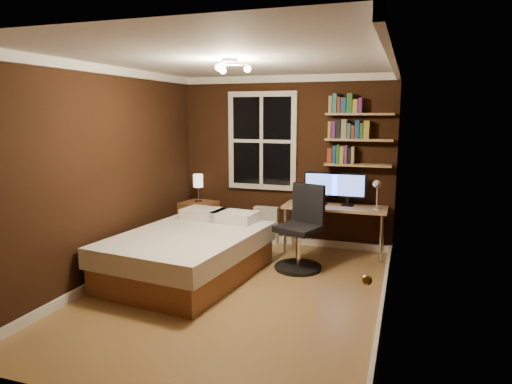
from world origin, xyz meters
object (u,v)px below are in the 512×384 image
(desk, at_px, (335,210))
(office_chair, at_px, (301,236))
(bed, at_px, (189,253))
(monitor_right, at_px, (348,189))
(monitor_left, at_px, (322,188))
(radiator, at_px, (266,225))
(nightstand, at_px, (199,221))
(desk_lamp, at_px, (377,194))
(bedside_lamp, at_px, (198,188))

(desk, distance_m, office_chair, 0.87)
(bed, distance_m, office_chair, 1.42)
(monitor_right, bearing_deg, desk, -156.45)
(bed, distance_m, desk, 2.16)
(monitor_right, distance_m, office_chair, 1.09)
(monitor_left, xyz_separation_m, monitor_right, (0.37, 0.00, 0.00))
(radiator, bearing_deg, nightstand, -172.22)
(desk_lamp, xyz_separation_m, office_chair, (-0.87, -0.66, -0.48))
(bed, xyz_separation_m, desk_lamp, (2.08, 1.38, 0.61))
(monitor_left, bearing_deg, monitor_right, 0.00)
(desk_lamp, bearing_deg, desk, 167.31)
(bedside_lamp, height_order, monitor_right, monitor_right)
(desk_lamp, bearing_deg, monitor_right, 153.73)
(bed, bearing_deg, nightstand, 118.28)
(monitor_left, height_order, monitor_right, same)
(nightstand, bearing_deg, desk_lamp, 5.96)
(desk, height_order, office_chair, office_chair)
(nightstand, bearing_deg, office_chair, -14.87)
(desk, xyz_separation_m, monitor_right, (0.16, 0.07, 0.30))
(nightstand, relative_size, office_chair, 0.56)
(bed, height_order, monitor_right, monitor_right)
(bed, distance_m, nightstand, 1.67)
(monitor_left, xyz_separation_m, desk_lamp, (0.78, -0.20, -0.01))
(radiator, distance_m, monitor_left, 1.07)
(bed, distance_m, bedside_lamp, 1.75)
(radiator, height_order, monitor_left, monitor_left)
(desk_lamp, relative_size, office_chair, 0.41)
(desk_lamp, bearing_deg, radiator, 169.21)
(bed, bearing_deg, monitor_right, 50.07)
(bed, bearing_deg, office_chair, 37.53)
(nightstand, relative_size, desk, 0.42)
(bedside_lamp, bearing_deg, desk_lamp, -3.53)
(nightstand, bearing_deg, radiator, 17.27)
(monitor_left, distance_m, office_chair, 1.00)
(nightstand, relative_size, radiator, 1.07)
(nightstand, xyz_separation_m, bedside_lamp, (0.00, 0.00, 0.52))
(nightstand, bearing_deg, monitor_right, 10.33)
(monitor_right, height_order, office_chair, monitor_right)
(monitor_right, bearing_deg, bedside_lamp, -179.17)
(desk, bearing_deg, office_chair, -110.78)
(bed, height_order, radiator, bed)
(desk, relative_size, desk_lamp, 3.25)
(nightstand, bearing_deg, bedside_lamp, 0.00)
(office_chair, bearing_deg, nightstand, 176.31)
(bedside_lamp, xyz_separation_m, monitor_left, (1.92, 0.03, 0.10))
(bed, bearing_deg, desk_lamp, 40.32)
(bed, relative_size, radiator, 3.86)
(desk, bearing_deg, bedside_lamp, 178.97)
(desk, bearing_deg, radiator, 170.24)
(bedside_lamp, height_order, radiator, bedside_lamp)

